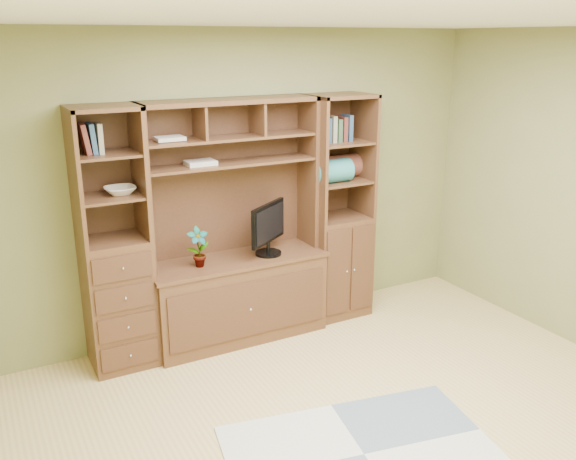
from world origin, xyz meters
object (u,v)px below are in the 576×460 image
right_tower (338,208)px  monitor (268,220)px  center_hutch (236,225)px  left_tower (114,242)px

right_tower → monitor: 0.75m
center_hutch → monitor: center_hutch is taller
center_hutch → left_tower: bearing=177.7°
center_hutch → monitor: bearing=-7.2°
left_tower → monitor: size_ratio=3.30×
right_tower → monitor: size_ratio=3.30×
left_tower → right_tower: (2.02, 0.00, 0.00)m
center_hutch → monitor: 0.28m
center_hutch → right_tower: size_ratio=1.00×
right_tower → left_tower: bearing=180.0°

